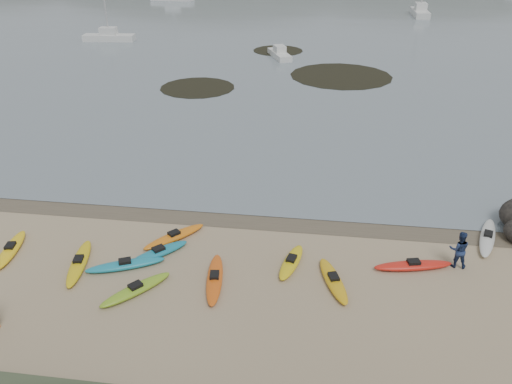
# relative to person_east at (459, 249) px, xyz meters

# --- Properties ---
(ground) EXTENTS (600.00, 600.00, 0.00)m
(ground) POSITION_rel_person_east_xyz_m (-9.84, 3.25, -0.92)
(ground) COLOR tan
(ground) RESTS_ON ground
(wet_sand) EXTENTS (60.00, 60.00, 0.00)m
(wet_sand) POSITION_rel_person_east_xyz_m (-9.84, 2.95, -0.92)
(wet_sand) COLOR brown
(wet_sand) RESTS_ON ground
(kayaks) EXTENTS (24.85, 9.77, 0.34)m
(kayaks) POSITION_rel_person_east_xyz_m (-10.73, -1.27, -0.75)
(kayaks) COLOR yellow
(kayaks) RESTS_ON ground
(person_east) EXTENTS (0.95, 0.77, 1.85)m
(person_east) POSITION_rel_person_east_xyz_m (0.00, 0.00, 0.00)
(person_east) COLOR navy
(person_east) RESTS_ON ground
(kelp_mats) EXTENTS (23.04, 24.23, 0.04)m
(kelp_mats) POSITION_rel_person_east_xyz_m (-9.81, 33.55, -0.89)
(kelp_mats) COLOR black
(kelp_mats) RESTS_ON water
(moored_boats) EXTENTS (84.55, 79.77, 1.27)m
(moored_boats) POSITION_rel_person_east_xyz_m (-10.34, 80.03, -0.36)
(moored_boats) COLOR silver
(moored_boats) RESTS_ON ground
(far_hills) EXTENTS (550.00, 135.00, 80.00)m
(far_hills) POSITION_rel_person_east_xyz_m (29.54, 197.21, -16.85)
(far_hills) COLOR #384235
(far_hills) RESTS_ON ground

